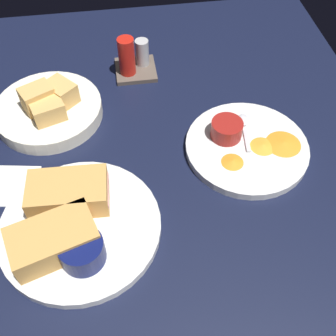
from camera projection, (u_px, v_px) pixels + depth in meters
The scene contains 13 objects.
ground_plane at pixel (113, 174), 77.01cm from camera, with size 110.00×110.00×3.00cm, color black.
plate_sandwich_main at pixel (80, 227), 67.23cm from camera, with size 26.61×26.61×1.60cm, color silver.
sandwich_half_near at pixel (68, 193), 67.60cm from camera, with size 13.57×8.20×4.80cm.
sandwich_half_far at pixel (54, 240), 62.18cm from camera, with size 14.74×11.13×4.80cm.
ramekin_dark_sauce at pixel (82, 251), 61.22cm from camera, with size 6.92×6.92×4.24cm.
spoon_by_dark_ramekin at pixel (79, 226), 66.03cm from camera, with size 2.64×9.96×0.80cm.
plate_chips_companion at pixel (247, 148), 78.09cm from camera, with size 23.35×23.35×1.60cm, color silver.
ramekin_light_gravy at pixel (227, 129), 77.50cm from camera, with size 6.05×6.05×3.40cm.
spoon_by_gravy_ramekin at pixel (244, 125), 80.26cm from camera, with size 2.76×9.96×0.80cm.
plantain_chip_scatter at pixel (268, 148), 76.60cm from camera, with size 18.11×10.08×0.60cm.
bread_basket_rear at pixel (49, 109), 82.70cm from camera, with size 21.58×21.58×7.91cm.
condiment_caddy at pixel (133, 60), 90.71cm from camera, with size 9.00×9.00×9.50cm.
paper_napkin_folded at pixel (5, 185), 73.30cm from camera, with size 11.00×9.00×0.40cm, color white.
Camera 1 is at (3.38, -48.05, 59.49)cm, focal length 43.77 mm.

